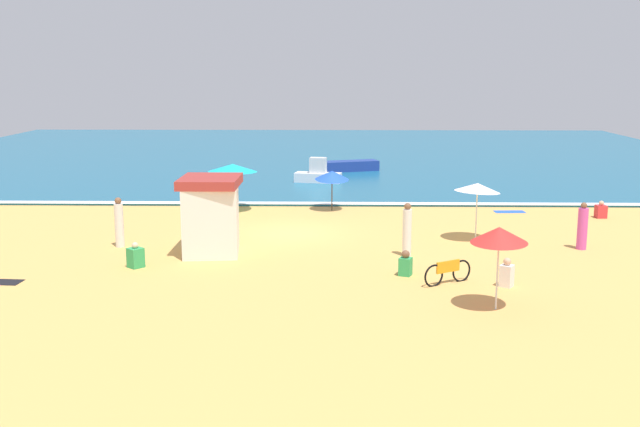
{
  "coord_description": "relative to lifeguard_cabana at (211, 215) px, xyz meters",
  "views": [
    {
      "loc": [
        1.89,
        -29.39,
        6.57
      ],
      "look_at": [
        1.29,
        0.11,
        0.8
      ],
      "focal_mm": 41.85,
      "sensor_mm": 36.0,
      "label": 1
    }
  ],
  "objects": [
    {
      "name": "beach_umbrella_4",
      "position": [
        8.9,
        -6.2,
        0.7
      ],
      "size": [
        2.13,
        2.14,
        2.37
      ],
      "color": "silver",
      "rests_on": "ground_plane"
    },
    {
      "name": "beach_umbrella_1",
      "position": [
        4.29,
        8.33,
        0.26
      ],
      "size": [
        1.83,
        1.86,
        1.96
      ],
      "color": "#4C3823",
      "rests_on": "ground_plane"
    },
    {
      "name": "beachgoer_1",
      "position": [
        13.53,
        0.88,
        -0.59
      ],
      "size": [
        0.48,
        0.48,
        1.75
      ],
      "color": "#D84CA5",
      "rests_on": "ground_plane"
    },
    {
      "name": "small_boat_1",
      "position": [
        5.14,
        21.26,
        -0.99
      ],
      "size": [
        4.29,
        2.4,
        0.64
      ],
      "color": "navy",
      "rests_on": "ocean_water"
    },
    {
      "name": "ground_plane",
      "position": [
        2.54,
        3.34,
        -1.41
      ],
      "size": [
        60.0,
        60.0,
        0.0
      ],
      "primitive_type": "plane",
      "color": "#E0A856"
    },
    {
      "name": "beachgoer_3",
      "position": [
        6.71,
        -2.82,
        -1.05
      ],
      "size": [
        0.49,
        0.49,
        0.84
      ],
      "color": "green",
      "rests_on": "ground_plane"
    },
    {
      "name": "beachgoer_0",
      "position": [
        -3.59,
        0.92,
        -0.52
      ],
      "size": [
        0.4,
        0.4,
        1.87
      ],
      "color": "white",
      "rests_on": "ground_plane"
    },
    {
      "name": "parked_bicycle",
      "position": [
        7.93,
        -3.72,
        -1.03
      ],
      "size": [
        1.58,
        1.0,
        0.76
      ],
      "color": "black",
      "rests_on": "ground_plane"
    },
    {
      "name": "ocean_water",
      "position": [
        2.54,
        31.34,
        -1.36
      ],
      "size": [
        60.0,
        44.0,
        0.1
      ],
      "primitive_type": "cube",
      "color": "#196084",
      "rests_on": "ground_plane"
    },
    {
      "name": "beach_towel_2",
      "position": [
        12.56,
        8.11,
        -1.4
      ],
      "size": [
        1.43,
        0.69,
        0.01
      ],
      "color": "blue",
      "rests_on": "ground_plane"
    },
    {
      "name": "beach_towel_4",
      "position": [
        -5.91,
        -3.86,
        -1.4
      ],
      "size": [
        1.16,
        0.74,
        0.01
      ],
      "color": "black",
      "rests_on": "ground_plane"
    },
    {
      "name": "beachgoer_8",
      "position": [
        -2.23,
        -2.01,
        -1.05
      ],
      "size": [
        0.63,
        0.63,
        0.87
      ],
      "color": "green",
      "rests_on": "ground_plane"
    },
    {
      "name": "small_boat_0",
      "position": [
        3.46,
        16.49,
        -0.86
      ],
      "size": [
        2.78,
        1.47,
        1.43
      ],
      "color": "white",
      "rests_on": "ocean_water"
    },
    {
      "name": "wave_breaker_foam",
      "position": [
        2.54,
        9.64,
        -1.31
      ],
      "size": [
        57.0,
        0.7,
        0.01
      ],
      "primitive_type": "cube",
      "color": "white",
      "rests_on": "ocean_water"
    },
    {
      "name": "lifeguard_cabana",
      "position": [
        0.0,
        0.0,
        0.0
      ],
      "size": [
        2.11,
        2.42,
        2.77
      ],
      "color": "white",
      "rests_on": "ground_plane"
    },
    {
      "name": "beachgoer_2",
      "position": [
        16.29,
        6.79,
        -1.09
      ],
      "size": [
        0.46,
        0.46,
        0.78
      ],
      "color": "red",
      "rests_on": "ground_plane"
    },
    {
      "name": "beach_umbrella_3",
      "position": [
        -0.31,
        8.06,
        0.63
      ],
      "size": [
        3.23,
        3.23,
        2.25
      ],
      "color": "#4C3823",
      "rests_on": "ground_plane"
    },
    {
      "name": "beachgoer_4",
      "position": [
        9.69,
        -3.99,
        -1.01
      ],
      "size": [
        0.5,
        0.5,
        0.9
      ],
      "color": "white",
      "rests_on": "ground_plane"
    },
    {
      "name": "beach_umbrella_0",
      "position": [
        9.9,
        2.27,
        0.66
      ],
      "size": [
        2.36,
        2.35,
        2.29
      ],
      "color": "silver",
      "rests_on": "ground_plane"
    },
    {
      "name": "beachgoer_7",
      "position": [
        6.99,
        -0.27,
        -0.49
      ],
      "size": [
        0.35,
        0.35,
        1.92
      ],
      "color": "white",
      "rests_on": "ground_plane"
    }
  ]
}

